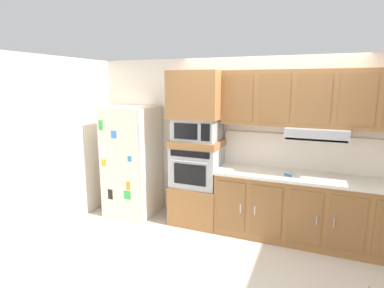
# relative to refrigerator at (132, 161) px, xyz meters

# --- Properties ---
(ground_plane) EXTENTS (9.60, 9.60, 0.00)m
(ground_plane) POSITION_rel_refrigerator_xyz_m (2.06, -0.68, -0.88)
(ground_plane) COLOR beige
(back_kitchen_wall) EXTENTS (6.20, 0.12, 2.50)m
(back_kitchen_wall) POSITION_rel_refrigerator_xyz_m (2.06, 0.43, 0.37)
(back_kitchen_wall) COLOR silver
(back_kitchen_wall) RESTS_ON ground
(side_panel_left) EXTENTS (0.12, 7.10, 2.50)m
(side_panel_left) POSITION_rel_refrigerator_xyz_m (-0.74, -0.68, 0.37)
(side_panel_left) COLOR silver
(side_panel_left) RESTS_ON ground
(refrigerator) EXTENTS (0.76, 0.73, 1.76)m
(refrigerator) POSITION_rel_refrigerator_xyz_m (0.00, 0.00, 0.00)
(refrigerator) COLOR silver
(refrigerator) RESTS_ON ground
(oven_base_cabinet) EXTENTS (0.74, 0.62, 0.60)m
(oven_base_cabinet) POSITION_rel_refrigerator_xyz_m (1.11, 0.07, -0.58)
(oven_base_cabinet) COLOR #996638
(oven_base_cabinet) RESTS_ON ground
(built_in_oven) EXTENTS (0.70, 0.62, 0.60)m
(built_in_oven) POSITION_rel_refrigerator_xyz_m (1.11, 0.07, 0.02)
(built_in_oven) COLOR #A8AAAF
(built_in_oven) RESTS_ON oven_base_cabinet
(appliance_mid_shelf) EXTENTS (0.74, 0.62, 0.10)m
(appliance_mid_shelf) POSITION_rel_refrigerator_xyz_m (1.11, 0.07, 0.37)
(appliance_mid_shelf) COLOR #996638
(appliance_mid_shelf) RESTS_ON built_in_oven
(microwave) EXTENTS (0.64, 0.54, 0.32)m
(microwave) POSITION_rel_refrigerator_xyz_m (1.11, 0.07, 0.58)
(microwave) COLOR #A8AAAF
(microwave) RESTS_ON appliance_mid_shelf
(appliance_upper_cabinet) EXTENTS (0.74, 0.62, 0.68)m
(appliance_upper_cabinet) POSITION_rel_refrigerator_xyz_m (1.11, 0.07, 1.08)
(appliance_upper_cabinet) COLOR #996638
(appliance_upper_cabinet) RESTS_ON microwave
(lower_cabinet_run) EXTENTS (2.89, 0.63, 0.88)m
(lower_cabinet_run) POSITION_rel_refrigerator_xyz_m (2.93, 0.07, -0.44)
(lower_cabinet_run) COLOR #996638
(lower_cabinet_run) RESTS_ON ground
(countertop_slab) EXTENTS (2.93, 0.64, 0.04)m
(countertop_slab) POSITION_rel_refrigerator_xyz_m (2.93, 0.07, 0.02)
(countertop_slab) COLOR silver
(countertop_slab) RESTS_ON lower_cabinet_run
(backsplash_panel) EXTENTS (2.93, 0.02, 0.50)m
(backsplash_panel) POSITION_rel_refrigerator_xyz_m (2.93, 0.36, 0.29)
(backsplash_panel) COLOR white
(backsplash_panel) RESTS_ON countertop_slab
(upper_cabinet_with_hood) EXTENTS (2.89, 0.48, 0.88)m
(upper_cabinet_with_hood) POSITION_rel_refrigerator_xyz_m (2.91, 0.19, 1.02)
(upper_cabinet_with_hood) COLOR #996638
(upper_cabinet_with_hood) RESTS_ON backsplash_panel
(screwdriver) EXTENTS (0.16, 0.17, 0.03)m
(screwdriver) POSITION_rel_refrigerator_xyz_m (2.44, -0.02, 0.05)
(screwdriver) COLOR blue
(screwdriver) RESTS_ON countertop_slab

